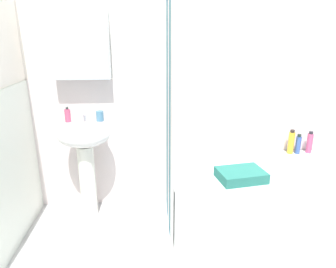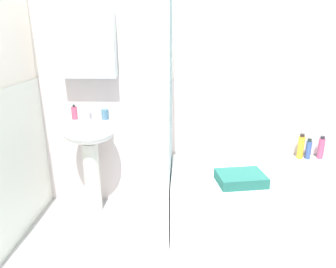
{
  "view_description": "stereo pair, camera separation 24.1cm",
  "coord_description": "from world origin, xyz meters",
  "px_view_note": "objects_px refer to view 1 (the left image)",
  "views": [
    {
      "loc": [
        -0.51,
        -1.51,
        1.58
      ],
      "look_at": [
        -0.36,
        0.78,
        0.84
      ],
      "focal_mm": 33.46,
      "sensor_mm": 36.0,
      "label": 1
    },
    {
      "loc": [
        -0.27,
        -1.51,
        1.58
      ],
      "look_at": [
        -0.36,
        0.78,
        0.84
      ],
      "focal_mm": 33.46,
      "sensor_mm": 36.0,
      "label": 2
    }
  ],
  "objects_px": {
    "bathtub": "(253,195)",
    "sink": "(85,150)",
    "toothbrush_cup": "(100,116)",
    "conditioner_bottle": "(298,144)",
    "towel_folded": "(241,175)",
    "shampoo_bottle": "(291,142)",
    "soap_dispenser": "(68,115)",
    "body_wash_bottle": "(310,143)"
  },
  "relations": [
    {
      "from": "toothbrush_cup",
      "to": "bathtub",
      "type": "xyz_separation_m",
      "value": [
        1.3,
        -0.26,
        -0.66
      ]
    },
    {
      "from": "toothbrush_cup",
      "to": "towel_folded",
      "type": "relative_size",
      "value": 0.25
    },
    {
      "from": "soap_dispenser",
      "to": "towel_folded",
      "type": "xyz_separation_m",
      "value": [
        1.38,
        -0.46,
        -0.38
      ]
    },
    {
      "from": "towel_folded",
      "to": "toothbrush_cup",
      "type": "bearing_deg",
      "value": 157.08
    },
    {
      "from": "shampoo_bottle",
      "to": "towel_folded",
      "type": "bearing_deg",
      "value": -140.34
    },
    {
      "from": "soap_dispenser",
      "to": "toothbrush_cup",
      "type": "height_order",
      "value": "soap_dispenser"
    },
    {
      "from": "body_wash_bottle",
      "to": "towel_folded",
      "type": "height_order",
      "value": "body_wash_bottle"
    },
    {
      "from": "soap_dispenser",
      "to": "toothbrush_cup",
      "type": "bearing_deg",
      "value": 1.77
    },
    {
      "from": "conditioner_bottle",
      "to": "towel_folded",
      "type": "xyz_separation_m",
      "value": [
        -0.69,
        -0.51,
        -0.05
      ]
    },
    {
      "from": "shampoo_bottle",
      "to": "sink",
      "type": "bearing_deg",
      "value": -176.31
    },
    {
      "from": "bathtub",
      "to": "toothbrush_cup",
      "type": "bearing_deg",
      "value": 168.53
    },
    {
      "from": "sink",
      "to": "toothbrush_cup",
      "type": "bearing_deg",
      "value": 30.09
    },
    {
      "from": "shampoo_bottle",
      "to": "towel_folded",
      "type": "relative_size",
      "value": 0.66
    },
    {
      "from": "soap_dispenser",
      "to": "bathtub",
      "type": "bearing_deg",
      "value": -9.26
    },
    {
      "from": "body_wash_bottle",
      "to": "soap_dispenser",
      "type": "bearing_deg",
      "value": -178.53
    },
    {
      "from": "soap_dispenser",
      "to": "shampoo_bottle",
      "type": "height_order",
      "value": "soap_dispenser"
    },
    {
      "from": "sink",
      "to": "soap_dispenser",
      "type": "bearing_deg",
      "value": 152.51
    },
    {
      "from": "bathtub",
      "to": "shampoo_bottle",
      "type": "bearing_deg",
      "value": 35.42
    },
    {
      "from": "conditioner_bottle",
      "to": "towel_folded",
      "type": "distance_m",
      "value": 0.86
    },
    {
      "from": "sink",
      "to": "toothbrush_cup",
      "type": "height_order",
      "value": "toothbrush_cup"
    },
    {
      "from": "toothbrush_cup",
      "to": "bathtub",
      "type": "relative_size",
      "value": 0.06
    },
    {
      "from": "soap_dispenser",
      "to": "conditioner_bottle",
      "type": "bearing_deg",
      "value": 1.25
    },
    {
      "from": "toothbrush_cup",
      "to": "conditioner_bottle",
      "type": "relative_size",
      "value": 0.47
    },
    {
      "from": "toothbrush_cup",
      "to": "body_wash_bottle",
      "type": "relative_size",
      "value": 0.42
    },
    {
      "from": "body_wash_bottle",
      "to": "towel_folded",
      "type": "relative_size",
      "value": 0.6
    },
    {
      "from": "shampoo_bottle",
      "to": "towel_folded",
      "type": "height_order",
      "value": "shampoo_bottle"
    },
    {
      "from": "soap_dispenser",
      "to": "body_wash_bottle",
      "type": "height_order",
      "value": "soap_dispenser"
    },
    {
      "from": "conditioner_bottle",
      "to": "shampoo_bottle",
      "type": "distance_m",
      "value": 0.07
    },
    {
      "from": "conditioner_bottle",
      "to": "sink",
      "type": "bearing_deg",
      "value": -176.61
    },
    {
      "from": "bathtub",
      "to": "conditioner_bottle",
      "type": "relative_size",
      "value": 7.59
    },
    {
      "from": "toothbrush_cup",
      "to": "body_wash_bottle",
      "type": "xyz_separation_m",
      "value": [
        1.92,
        0.05,
        -0.3
      ]
    },
    {
      "from": "bathtub",
      "to": "towel_folded",
      "type": "height_order",
      "value": "towel_folded"
    },
    {
      "from": "bathtub",
      "to": "conditioner_bottle",
      "type": "height_order",
      "value": "conditioner_bottle"
    },
    {
      "from": "body_wash_bottle",
      "to": "conditioner_bottle",
      "type": "xyz_separation_m",
      "value": [
        -0.11,
        -0.01,
        -0.01
      ]
    },
    {
      "from": "sink",
      "to": "body_wash_bottle",
      "type": "height_order",
      "value": "sink"
    },
    {
      "from": "toothbrush_cup",
      "to": "body_wash_bottle",
      "type": "distance_m",
      "value": 1.94
    },
    {
      "from": "bathtub",
      "to": "sink",
      "type": "bearing_deg",
      "value": 172.6
    },
    {
      "from": "body_wash_bottle",
      "to": "bathtub",
      "type": "bearing_deg",
      "value": -153.04
    },
    {
      "from": "sink",
      "to": "shampoo_bottle",
      "type": "relative_size",
      "value": 3.76
    },
    {
      "from": "toothbrush_cup",
      "to": "conditioner_bottle",
      "type": "bearing_deg",
      "value": 1.18
    },
    {
      "from": "soap_dispenser",
      "to": "shampoo_bottle",
      "type": "bearing_deg",
      "value": 1.46
    },
    {
      "from": "shampoo_bottle",
      "to": "bathtub",
      "type": "bearing_deg",
      "value": -144.58
    }
  ]
}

